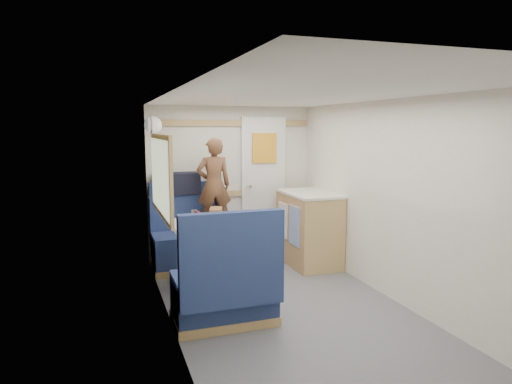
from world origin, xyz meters
name	(u,v)px	position (x,y,z in m)	size (l,w,h in m)	color
floor	(300,321)	(0.00, 0.00, 0.00)	(4.50, 4.50, 0.00)	#515156
ceiling	(303,94)	(0.00, 0.00, 2.00)	(4.50, 4.50, 0.00)	silver
wall_back	(231,182)	(0.00, 2.25, 1.00)	(2.20, 0.02, 2.00)	silver
wall_left	(174,220)	(-1.10, 0.00, 1.00)	(0.02, 4.50, 2.00)	silver
wall_right	(407,205)	(1.10, 0.00, 1.00)	(0.02, 4.50, 2.00)	silver
oak_trim_low	(231,194)	(0.00, 2.23, 0.85)	(2.15, 0.02, 0.08)	#A47C4A
oak_trim_high	(231,123)	(0.00, 2.23, 1.78)	(2.15, 0.02, 0.08)	#A47C4A
side_window	(160,176)	(-1.08, 1.00, 1.25)	(0.04, 1.30, 0.72)	#959E86
rear_door	(264,183)	(0.45, 2.22, 0.97)	(0.62, 0.12, 1.86)	white
dinette_table	(204,239)	(-0.65, 1.00, 0.57)	(0.62, 0.92, 0.72)	white
bench_far	(189,244)	(-0.65, 1.86, 0.30)	(0.90, 0.59, 1.05)	#181C4D
bench_near	(226,292)	(-0.65, 0.14, 0.30)	(0.90, 0.59, 1.05)	#181C4D
ledge	(184,195)	(-0.65, 2.12, 0.88)	(0.90, 0.14, 0.04)	#A47C4A
dome_light	(153,125)	(-1.04, 1.85, 1.75)	(0.20, 0.20, 0.20)	white
galley_counter	(309,228)	(0.82, 1.55, 0.47)	(0.57, 0.92, 0.92)	#A47C4A
person	(214,185)	(-0.34, 1.82, 1.03)	(0.42, 0.28, 1.15)	brown
duffel_bag	(177,183)	(-0.74, 2.12, 1.03)	(0.55, 0.26, 0.26)	black
tray	(226,224)	(-0.44, 0.91, 0.73)	(0.26, 0.34, 0.02)	white
orange_fruit	(231,223)	(-0.43, 0.75, 0.78)	(0.08, 0.08, 0.08)	orange
cheese_block	(214,226)	(-0.60, 0.76, 0.76)	(0.11, 0.06, 0.04)	#DBD37E
wine_glass	(197,215)	(-0.73, 0.93, 0.84)	(0.08, 0.08, 0.17)	white
tumbler_left	(193,226)	(-0.80, 0.77, 0.77)	(0.06, 0.06, 0.10)	white
tumbler_mid	(194,214)	(-0.67, 1.38, 0.77)	(0.06, 0.06, 0.10)	white
beer_glass	(220,216)	(-0.43, 1.20, 0.77)	(0.06, 0.06, 0.10)	#8C4E14
pepper_grinder	(209,219)	(-0.58, 1.05, 0.76)	(0.03, 0.03, 0.09)	black
salt_grinder	(203,220)	(-0.64, 1.04, 0.77)	(0.04, 0.04, 0.09)	white
bread_loaf	(216,213)	(-0.43, 1.38, 0.77)	(0.13, 0.24, 0.10)	#8C5E3B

